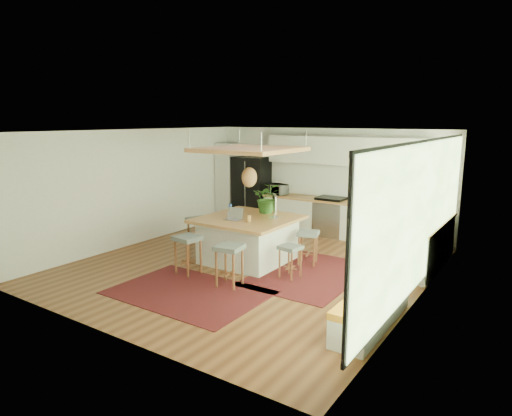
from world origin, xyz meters
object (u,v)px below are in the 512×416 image
Objects in this scene: laptop at (233,214)px; stool_right_back at (308,247)px; stool_near_left at (188,256)px; stool_near_right at (229,267)px; stool_left_side at (200,237)px; island_plant at (267,201)px; microwave at (278,188)px; island at (248,239)px; fridge at (252,191)px; monitor at (275,205)px; stool_right_front at (290,260)px.

stool_right_back is at bearing 27.44° from laptop.
stool_near_left is 0.99× the size of stool_near_right.
stool_near_left is 1.41m from stool_left_side.
stool_near_left is 2.17m from island_plant.
microwave is 2.47m from island_plant.
island is 3.65× the size of microwave.
fridge is 3.91m from stool_right_back.
stool_left_side is at bearing -175.84° from island.
monitor reaches higher than stool_right_back.
fridge is at bearing 108.06° from stool_near_left.
fridge is 3.12m from stool_left_side.
laptop is (-0.14, -0.34, 0.58)m from island.
monitor is at bearing -47.73° from microwave.
island_plant reaches higher than stool_left_side.
stool_left_side is 1.19× the size of island_plant.
island_plant is (-1.07, 0.14, 0.83)m from stool_right_back.
island is 2.48× the size of stool_near_left.
stool_left_side is at bearing 172.78° from stool_right_front.
stool_right_front is 2.51m from stool_left_side.
stool_right_front is 1.54m from laptop.
stool_left_side is (-1.80, 1.28, 0.00)m from stool_near_right.
island_plant reaches higher than stool_near_right.
stool_right_back is at bearing 47.28° from stool_near_left.
fridge reaches higher than island.
microwave is (0.25, 2.95, 0.74)m from stool_left_side.
monitor is at bearing 138.02° from stool_right_front.
stool_near_left is at bearing -68.83° from monitor.
island reaches higher than stool_right_front.
stool_left_side is (-1.26, -0.09, -0.11)m from island.
stool_left_side is (-2.49, 0.32, 0.00)m from stool_right_front.
stool_left_side is 1.54× the size of microwave.
monitor is at bearing 41.21° from laptop.
stool_near_right is 2.11× the size of laptop.
fridge is 3.01m from island_plant.
laptop is at bearing -101.63° from island_plant.
stool_right_front is at bearing 54.56° from stool_near_right.
stool_near_right is 0.96× the size of stool_left_side.
fridge is 2.42× the size of stool_left_side.
stool_right_front is 1.23× the size of microwave.
monitor reaches higher than stool_left_side.
stool_near_right is 2.23m from island_plant.
stool_right_back is at bearing 23.48° from island.
laptop is (-1.28, -0.84, 0.70)m from stool_right_back.
monitor reaches higher than stool_near_right.
stool_right_front is 0.80× the size of stool_left_side.
monitor reaches higher than stool_near_left.
stool_near_right is 1.87m from monitor.
laptop is (-1.37, 0.06, 0.70)m from stool_right_front.
fridge is 4.96m from stool_near_right.
fridge reaches higher than stool_right_back.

